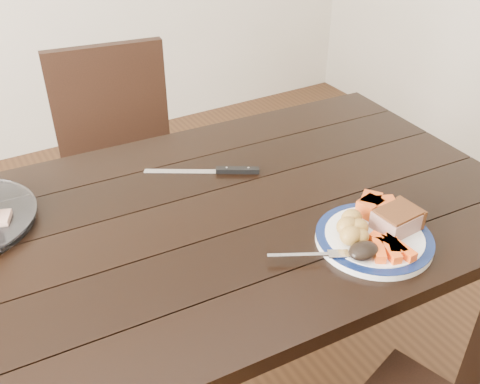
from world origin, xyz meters
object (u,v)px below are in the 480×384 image
chair_far (123,162)px  dinner_plate (374,239)px  dining_table (209,243)px  fork (314,255)px  pork_slice (397,220)px  carving_knife (223,171)px

chair_far → dinner_plate: (0.26, -1.03, 0.23)m
dining_table → fork: (0.12, -0.28, 0.11)m
fork → dinner_plate: bearing=23.6°
dining_table → pork_slice: (0.34, -0.29, 0.13)m
dinner_plate → fork: (-0.16, 0.01, 0.01)m
dinner_plate → pork_slice: pork_slice is taller
dining_table → carving_knife: bearing=50.3°
chair_far → dining_table: bearing=96.8°
chair_far → fork: bearing=103.8°
dinner_plate → chair_far: bearing=104.3°
chair_far → carving_knife: 0.64m
pork_slice → dinner_plate: bearing=175.2°
chair_far → fork: 1.05m
dinner_plate → carving_knife: 0.47m
fork → carving_knife: fork is taller
dining_table → carving_knife: carving_knife is taller
dining_table → chair_far: 0.75m
chair_far → carving_knife: (0.11, -0.58, 0.23)m
chair_far → dinner_plate: chair_far is taller
dining_table → dinner_plate: bearing=-46.0°
chair_far → dinner_plate: 1.08m
dining_table → carving_knife: (0.13, 0.15, 0.10)m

